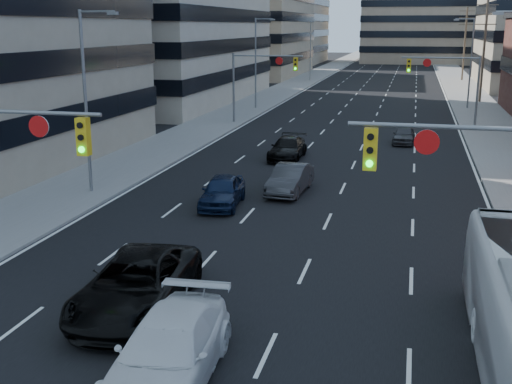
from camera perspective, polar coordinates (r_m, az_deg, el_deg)
The scene contains 20 objects.
road_surface at distance 138.95m, azimuth 11.83°, elevation 10.87°, with size 18.00×300.00×0.02m, color black.
sidewalk_left at distance 139.84m, azimuth 7.04°, elevation 11.11°, with size 5.00×300.00×0.15m, color slate.
sidewalk_right at distance 139.00m, azimuth 16.65°, elevation 10.60°, with size 5.00×300.00×0.15m, color slate.
office_left_far at distance 112.44m, azimuth -1.30°, elevation 14.44°, with size 20.00×30.00×16.00m, color gray.
bg_block_left at distance 152.26m, azimuth 1.23°, elevation 15.22°, with size 24.00×24.00×20.00m, color #ADA089.
signal_near_right at distance 17.22m, azimuth 21.20°, elevation 0.38°, with size 6.59×0.33×6.00m.
signal_far_left at distance 55.25m, azimuth 0.33°, elevation 10.46°, with size 6.09×0.33×6.00m.
signal_far_right at distance 53.81m, azimuth 16.70°, elevation 9.75°, with size 6.09×0.33×6.00m.
utility_pole_midblock at distance 74.99m, azimuth 19.60°, elevation 11.86°, with size 2.20×0.28×11.00m.
utility_pole_distant at distance 104.88m, azimuth 18.07°, elevation 12.52°, with size 2.20×0.28×11.00m.
streetlight_left_near at distance 32.67m, azimuth -14.71°, elevation 8.47°, with size 2.03×0.22×9.00m.
streetlight_left_mid at distance 65.53m, azimuth 0.10°, elevation 11.77°, with size 2.03×0.22×9.00m.
streetlight_left_far at distance 99.86m, azimuth 4.96°, elevation 12.68°, with size 2.03×0.22×9.00m.
streetlight_right_far at distance 68.88m, azimuth 18.45°, elevation 11.18°, with size 2.03×0.22×9.00m.
black_pickup at distance 19.46m, azimuth -10.58°, elevation -8.12°, with size 2.76×5.99×1.66m, color black.
white_van at distance 15.75m, azimuth -7.80°, elevation -13.88°, with size 2.21×5.43×1.58m, color silver.
sedan_blue at distance 30.14m, azimuth -3.01°, elevation 0.08°, with size 1.71×4.26×1.45m, color black.
sedan_grey_center at distance 32.50m, azimuth 3.04°, elevation 1.14°, with size 1.53×4.38×1.44m, color #2F2F32.
sedan_black_far at distance 40.95m, azimuth 2.83°, elevation 3.90°, with size 1.92×4.73×1.37m, color black.
sedan_grey_right at distance 47.52m, azimuth 13.02°, elevation 4.97°, with size 1.51×3.74×1.28m, color #37373A.
Camera 1 is at (5.10, -8.61, 8.26)m, focal length 45.00 mm.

